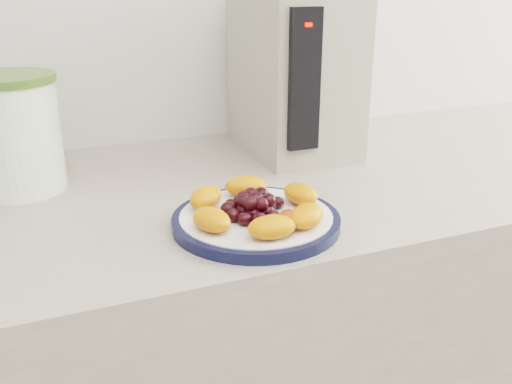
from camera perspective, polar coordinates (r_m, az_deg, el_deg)
name	(u,v)px	position (r m, az deg, el deg)	size (l,w,h in m)	color
plate_rim	(256,221)	(0.78, 0.00, -2.92)	(0.23, 0.23, 0.01)	#0F1433
plate_face	(256,220)	(0.78, 0.00, -2.85)	(0.21, 0.21, 0.02)	white
canister	(14,137)	(0.96, -23.07, 5.04)	(0.14, 0.14, 0.17)	#4F7328
canister_lid	(4,78)	(0.95, -23.87, 10.35)	(0.15, 0.15, 0.01)	#4C672A
appliance_body	(295,70)	(1.08, 3.88, 12.07)	(0.18, 0.25, 0.31)	#A7A08F
appliance_panel	(304,81)	(0.95, 4.83, 11.04)	(0.05, 0.02, 0.23)	black
appliance_led	(309,25)	(0.93, 5.28, 16.32)	(0.01, 0.01, 0.01)	#FF0C05
fruit_plate	(257,206)	(0.76, 0.11, -1.43)	(0.20, 0.20, 0.03)	orange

